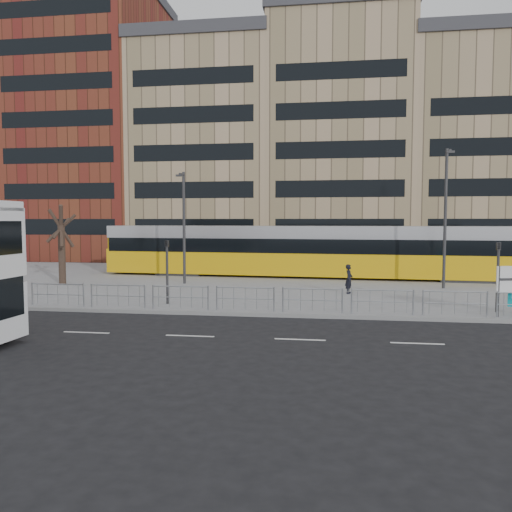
# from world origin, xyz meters

# --- Properties ---
(ground) EXTENTS (120.00, 120.00, 0.00)m
(ground) POSITION_xyz_m (0.00, 0.00, 0.00)
(ground) COLOR black
(ground) RESTS_ON ground
(plaza) EXTENTS (64.00, 24.00, 0.15)m
(plaza) POSITION_xyz_m (0.00, 12.00, 0.07)
(plaza) COLOR slate
(plaza) RESTS_ON ground
(kerb) EXTENTS (64.00, 0.25, 0.17)m
(kerb) POSITION_xyz_m (0.00, 0.05, 0.07)
(kerb) COLOR gray
(kerb) RESTS_ON ground
(building_row) EXTENTS (70.40, 18.40, 31.20)m
(building_row) POSITION_xyz_m (1.55, 34.27, 12.91)
(building_row) COLOR brown
(building_row) RESTS_ON ground
(pedestrian_barrier) EXTENTS (32.07, 0.07, 1.10)m
(pedestrian_barrier) POSITION_xyz_m (2.00, 0.50, 0.98)
(pedestrian_barrier) COLOR #979AA0
(pedestrian_barrier) RESTS_ON plaza
(road_markings) EXTENTS (62.00, 0.12, 0.01)m
(road_markings) POSITION_xyz_m (1.00, -4.00, 0.01)
(road_markings) COLOR white
(road_markings) RESTS_ON ground
(tram) EXTENTS (31.35, 5.19, 3.68)m
(tram) POSITION_xyz_m (2.11, 14.57, 2.00)
(tram) COLOR #DDA70C
(tram) RESTS_ON plaza
(pedestrian) EXTENTS (0.55, 0.68, 1.63)m
(pedestrian) POSITION_xyz_m (4.15, 6.62, 0.96)
(pedestrian) COLOR black
(pedestrian) RESTS_ON plaza
(traffic_light_west) EXTENTS (0.19, 0.22, 3.10)m
(traffic_light_west) POSITION_xyz_m (-4.77, 1.89, 2.12)
(traffic_light_west) COLOR #2D2D30
(traffic_light_west) RESTS_ON plaza
(traffic_light_east) EXTENTS (0.18, 0.21, 3.10)m
(traffic_light_east) POSITION_xyz_m (10.39, 1.74, 2.12)
(traffic_light_east) COLOR #2D2D30
(traffic_light_east) RESTS_ON plaza
(lamp_post_west) EXTENTS (0.45, 1.04, 7.15)m
(lamp_post_west) POSITION_xyz_m (-6.18, 9.64, 4.09)
(lamp_post_west) COLOR #2D2D30
(lamp_post_west) RESTS_ON plaza
(lamp_post_east) EXTENTS (0.45, 1.04, 8.29)m
(lamp_post_east) POSITION_xyz_m (9.89, 9.61, 4.67)
(lamp_post_east) COLOR #2D2D30
(lamp_post_east) RESTS_ON plaza
(bare_tree) EXTENTS (4.68, 4.68, 7.28)m
(bare_tree) POSITION_xyz_m (-13.89, 8.41, 5.30)
(bare_tree) COLOR #2E1F19
(bare_tree) RESTS_ON plaza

